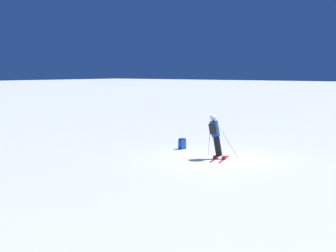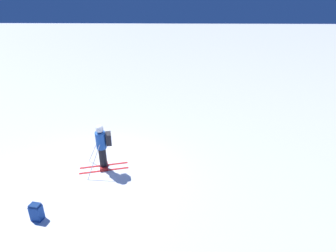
% 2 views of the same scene
% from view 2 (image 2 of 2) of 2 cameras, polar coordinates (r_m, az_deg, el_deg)
% --- Properties ---
extents(ground_plane, '(300.00, 300.00, 0.00)m').
position_cam_2_polar(ground_plane, '(9.83, -13.89, -9.19)').
color(ground_plane, white).
extents(skier, '(1.26, 1.78, 1.85)m').
position_cam_2_polar(skier, '(9.25, -14.13, -4.07)').
color(skier, red).
rests_on(skier, ground).
extents(spare_backpack, '(0.26, 0.33, 0.50)m').
position_cam_2_polar(spare_backpack, '(8.24, -26.73, -16.37)').
color(spare_backpack, '#194293').
rests_on(spare_backpack, ground).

